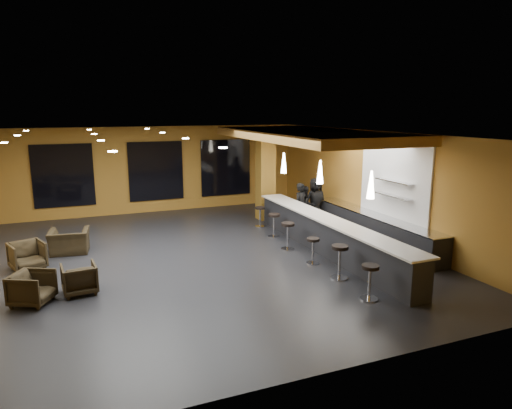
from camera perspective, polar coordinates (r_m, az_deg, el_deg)
name	(u,v)px	position (r m, az deg, el deg)	size (l,w,h in m)	color
floor	(198,259)	(13.33, -7.23, -6.77)	(12.00, 13.00, 0.10)	black
ceiling	(195,133)	(12.65, -7.65, 8.88)	(12.00, 13.00, 0.10)	black
wall_back	(155,169)	(19.20, -12.46, 4.30)	(12.00, 0.10, 3.50)	#986722
wall_front	(309,275)	(6.95, 6.69, -8.75)	(12.00, 0.10, 3.50)	#986722
wall_right	(376,185)	(15.51, 14.73, 2.43)	(0.10, 13.00, 3.50)	#986722
wood_soffit	(307,135)	(15.07, 6.41, 8.65)	(3.60, 8.00, 0.28)	#B87F36
window_left	(63,176)	(18.84, -22.94, 3.34)	(2.20, 0.06, 2.40)	black
window_center	(156,171)	(19.10, -12.39, 4.11)	(2.20, 0.06, 2.40)	black
window_right	(226,168)	(19.82, -3.80, 4.63)	(2.20, 0.06, 2.40)	black
tile_backsplash	(394,182)	(14.64, 16.83, 2.76)	(0.06, 3.20, 2.40)	white
bar_counter	(327,236)	(13.65, 8.84, -3.95)	(0.60, 8.00, 1.00)	black
bar_top	(327,219)	(13.51, 8.91, -1.81)	(0.78, 8.10, 0.05)	silver
prep_counter	(373,228)	(15.15, 14.38, -2.87)	(0.70, 6.00, 0.86)	black
prep_top	(373,214)	(15.04, 14.47, -1.20)	(0.72, 6.00, 0.03)	silver
wall_shelf_lower	(393,196)	(14.46, 16.80, 1.05)	(0.30, 1.50, 0.03)	silver
wall_shelf_upper	(394,181)	(14.39, 16.90, 2.81)	(0.30, 1.50, 0.03)	silver
column	(265,174)	(17.41, 1.19, 3.82)	(0.60, 0.60, 3.50)	brown
pendant_0	(371,185)	(11.62, 14.19, 2.41)	(0.20, 0.20, 0.70)	white
pendant_1	(320,172)	(13.69, 8.02, 4.04)	(0.20, 0.20, 0.70)	white
pendant_2	(284,163)	(15.89, 3.49, 5.20)	(0.20, 0.20, 0.70)	white
staff_a	(301,206)	(16.23, 5.67, -0.19)	(0.59, 0.39, 1.63)	black
staff_b	(306,207)	(16.45, 6.21, -0.27)	(0.73, 0.57, 1.49)	black
staff_c	(315,201)	(16.83, 7.44, 0.39)	(0.85, 0.55, 1.73)	black
armchair_a	(32,288)	(11.21, -26.19, -9.37)	(0.77, 0.79, 0.72)	black
armchair_b	(79,279)	(11.41, -21.21, -8.64)	(0.74, 0.76, 0.70)	black
armchair_c	(27,256)	(13.57, -26.67, -5.74)	(0.80, 0.83, 0.75)	black
armchair_d	(69,241)	(14.56, -22.31, -4.30)	(1.10, 0.96, 0.71)	black
bar_stool_0	(370,278)	(10.56, 14.05, -8.85)	(0.41, 0.41, 0.81)	silver
bar_stool_1	(340,257)	(11.64, 10.42, -6.53)	(0.44, 0.44, 0.86)	silver
bar_stool_2	(313,247)	(12.65, 7.13, -5.34)	(0.37, 0.37, 0.73)	silver
bar_stool_3	(288,232)	(13.81, 4.00, -3.51)	(0.42, 0.42, 0.83)	silver
bar_stool_4	(274,222)	(15.13, 2.25, -2.24)	(0.40, 0.40, 0.78)	silver
bar_stool_5	(260,214)	(16.43, 0.52, -1.21)	(0.37, 0.37, 0.74)	silver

